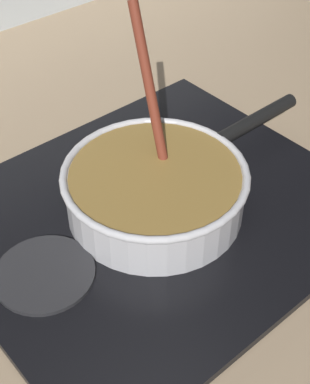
{
  "coord_description": "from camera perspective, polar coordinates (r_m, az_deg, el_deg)",
  "views": [
    {
      "loc": [
        -0.3,
        -0.33,
        0.57
      ],
      "look_at": [
        0.08,
        0.11,
        0.05
      ],
      "focal_mm": 52.45,
      "sensor_mm": 36.0,
      "label": 1
    }
  ],
  "objects": [
    {
      "name": "spare_burner",
      "position": [
        0.73,
        -11.16,
        -8.13
      ],
      "size": [
        0.13,
        0.13,
        0.01
      ],
      "primitive_type": "cylinder",
      "color": "#262628",
      "rests_on": "hob_plate"
    },
    {
      "name": "burner_ring",
      "position": [
        0.8,
        -0.0,
        -1.59
      ],
      "size": [
        0.18,
        0.18,
        0.01
      ],
      "primitive_type": "torus",
      "color": "#592D0C",
      "rests_on": "hob_plate"
    },
    {
      "name": "ground",
      "position": [
        0.74,
        0.51,
        -10.97
      ],
      "size": [
        2.4,
        1.6,
        0.04
      ],
      "primitive_type": "cube",
      "color": "#9E8466"
    },
    {
      "name": "hob_plate",
      "position": [
        0.81,
        -0.0,
        -2.1
      ],
      "size": [
        0.56,
        0.48,
        0.01
      ],
      "primitive_type": "cube",
      "color": "black",
      "rests_on": "ground"
    },
    {
      "name": "cooking_pan",
      "position": [
        0.78,
        0.1,
        0.37
      ],
      "size": [
        0.42,
        0.26,
        0.27
      ],
      "color": "silver",
      "rests_on": "hob_plate"
    }
  ]
}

